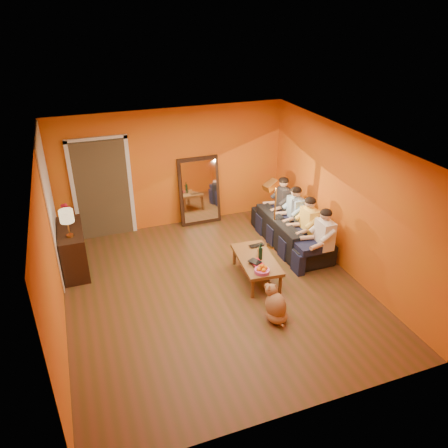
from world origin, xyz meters
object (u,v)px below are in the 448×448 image
object	(u,v)px
table_lamp	(68,224)
vase	(68,219)
sofa	(291,230)
coffee_table	(256,268)
wine_bottle	(261,251)
person_far_right	(283,204)
mirror_frame	(199,191)
sideboard	(73,249)
laptop	(258,247)
person_far_left	(324,239)
person_mid_left	(309,226)
tumbler	(260,251)
dog	(276,303)
person_mid_right	(295,215)
floor_lamp	(275,215)

from	to	relation	value
table_lamp	vase	bearing A→B (deg)	90.00
sofa	coffee_table	distance (m)	1.48
sofa	wine_bottle	distance (m)	1.49
coffee_table	person_far_right	distance (m)	2.06
coffee_table	wine_bottle	distance (m)	0.37
mirror_frame	person_far_right	distance (m)	1.86
sofa	vase	bearing A→B (deg)	79.36
person_far_right	sideboard	bearing A→B (deg)	-178.65
coffee_table	vase	xyz separation A→B (m)	(-3.06, 1.69, 0.73)
sofa	laptop	world-z (taller)	sofa
mirror_frame	sideboard	bearing A→B (deg)	-158.84
mirror_frame	sofa	xyz separation A→B (m)	(1.45, -1.63, -0.44)
mirror_frame	sofa	bearing A→B (deg)	-48.29
person_far_left	person_far_right	world-z (taller)	same
mirror_frame	person_far_right	world-z (taller)	mirror_frame
coffee_table	vase	size ratio (longest dim) A/B	6.89
sofa	person_far_right	size ratio (longest dim) A/B	1.77
wine_bottle	vase	world-z (taller)	vase
person_mid_left	tumbler	xyz separation A→B (m)	(-1.19, -0.33, -0.14)
dog	person_mid_right	xyz separation A→B (m)	(1.49, 2.16, 0.31)
person_mid_left	person_mid_right	xyz separation A→B (m)	(0.00, 0.55, 0.00)
dog	tumbler	distance (m)	1.33
sideboard	sofa	bearing A→B (deg)	-7.35
person_far_right	vase	distance (m)	4.38
person_far_left	laptop	world-z (taller)	person_far_left
laptop	floor_lamp	bearing A→B (deg)	40.35
table_lamp	person_far_left	bearing A→B (deg)	-15.92
tumbler	dog	bearing A→B (deg)	-103.19
mirror_frame	sideboard	world-z (taller)	mirror_frame
person_far_left	person_far_right	size ratio (longest dim) A/B	1.00
mirror_frame	table_lamp	distance (m)	3.13
floor_lamp	vase	xyz separation A→B (m)	(-3.86, 0.78, 0.22)
mirror_frame	coffee_table	xyz separation A→B (m)	(0.27, -2.52, -0.55)
coffee_table	wine_bottle	xyz separation A→B (m)	(0.05, -0.05, 0.37)
table_lamp	person_mid_right	bearing A→B (deg)	-1.92
wine_bottle	sideboard	bearing A→B (deg)	154.36
person_far_left	wine_bottle	xyz separation A→B (m)	(-1.26, 0.05, -0.03)
table_lamp	tumbler	bearing A→B (deg)	-17.84
person_far_right	mirror_frame	bearing A→B (deg)	148.27
sideboard	vase	world-z (taller)	vase
mirror_frame	sideboard	xyz separation A→B (m)	(-2.79, -1.08, -0.34)
table_lamp	dog	size ratio (longest dim) A/B	0.84
floor_lamp	tumbler	world-z (taller)	floor_lamp
floor_lamp	person_mid_right	size ratio (longest dim) A/B	1.18
person_far_left	coffee_table	bearing A→B (deg)	175.53
person_far_left	tumbler	distance (m)	1.21
dog	wine_bottle	size ratio (longest dim) A/B	1.97
floor_lamp	person_far_left	world-z (taller)	floor_lamp
floor_lamp	dog	world-z (taller)	floor_lamp
sideboard	person_mid_right	distance (m)	4.40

